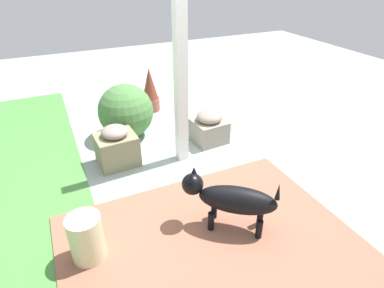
{
  "coord_description": "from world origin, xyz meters",
  "views": [
    {
      "loc": [
        -2.62,
        1.15,
        2.09
      ],
      "look_at": [
        -0.06,
        -0.03,
        0.44
      ],
      "focal_mm": 30.27,
      "sensor_mm": 36.0,
      "label": 1
    }
  ],
  "objects_px": {
    "round_shrub": "(126,111)",
    "terracotta_pot_spiky": "(150,91)",
    "porch_pillar": "(180,50)",
    "stone_planter_nearest": "(209,127)",
    "dog": "(231,198)",
    "ceramic_urn": "(87,238)",
    "stone_planter_mid": "(117,147)"
  },
  "relations": [
    {
      "from": "stone_planter_nearest",
      "to": "stone_planter_mid",
      "type": "relative_size",
      "value": 0.9
    },
    {
      "from": "terracotta_pot_spiky",
      "to": "dog",
      "type": "bearing_deg",
      "value": 176.13
    },
    {
      "from": "stone_planter_nearest",
      "to": "terracotta_pot_spiky",
      "type": "xyz_separation_m",
      "value": [
        1.25,
        0.37,
        0.12
      ]
    },
    {
      "from": "round_shrub",
      "to": "dog",
      "type": "xyz_separation_m",
      "value": [
        -2.03,
        -0.36,
        -0.03
      ]
    },
    {
      "from": "terracotta_pot_spiky",
      "to": "dog",
      "type": "height_order",
      "value": "terracotta_pot_spiky"
    },
    {
      "from": "terracotta_pot_spiky",
      "to": "dog",
      "type": "relative_size",
      "value": 0.92
    },
    {
      "from": "ceramic_urn",
      "to": "stone_planter_mid",
      "type": "bearing_deg",
      "value": -22.97
    },
    {
      "from": "stone_planter_nearest",
      "to": "dog",
      "type": "xyz_separation_m",
      "value": [
        -1.44,
        0.55,
        0.13
      ]
    },
    {
      "from": "stone_planter_mid",
      "to": "stone_planter_nearest",
      "type": "bearing_deg",
      "value": -89.39
    },
    {
      "from": "round_shrub",
      "to": "stone_planter_nearest",
      "type": "bearing_deg",
      "value": -122.83
    },
    {
      "from": "porch_pillar",
      "to": "stone_planter_nearest",
      "type": "xyz_separation_m",
      "value": [
        0.22,
        -0.47,
        -1.07
      ]
    },
    {
      "from": "stone_planter_nearest",
      "to": "ceramic_urn",
      "type": "relative_size",
      "value": 1.04
    },
    {
      "from": "ceramic_urn",
      "to": "terracotta_pot_spiky",
      "type": "bearing_deg",
      "value": -28.26
    },
    {
      "from": "stone_planter_nearest",
      "to": "ceramic_urn",
      "type": "height_order",
      "value": "stone_planter_nearest"
    },
    {
      "from": "stone_planter_nearest",
      "to": "round_shrub",
      "type": "relative_size",
      "value": 0.61
    },
    {
      "from": "round_shrub",
      "to": "terracotta_pot_spiky",
      "type": "distance_m",
      "value": 0.86
    },
    {
      "from": "stone_planter_mid",
      "to": "round_shrub",
      "type": "height_order",
      "value": "round_shrub"
    },
    {
      "from": "stone_planter_nearest",
      "to": "round_shrub",
      "type": "distance_m",
      "value": 1.09
    },
    {
      "from": "ceramic_urn",
      "to": "dog",
      "type": "bearing_deg",
      "value": -98.43
    },
    {
      "from": "stone_planter_mid",
      "to": "ceramic_urn",
      "type": "relative_size",
      "value": 1.15
    },
    {
      "from": "dog",
      "to": "ceramic_urn",
      "type": "xyz_separation_m",
      "value": [
        0.17,
        1.17,
        -0.12
      ]
    },
    {
      "from": "terracotta_pot_spiky",
      "to": "ceramic_urn",
      "type": "relative_size",
      "value": 1.62
    },
    {
      "from": "stone_planter_nearest",
      "to": "stone_planter_mid",
      "type": "distance_m",
      "value": 1.19
    },
    {
      "from": "porch_pillar",
      "to": "terracotta_pot_spiky",
      "type": "bearing_deg",
      "value": -4.06
    },
    {
      "from": "porch_pillar",
      "to": "round_shrub",
      "type": "relative_size",
      "value": 3.59
    },
    {
      "from": "stone_planter_nearest",
      "to": "dog",
      "type": "distance_m",
      "value": 1.55
    },
    {
      "from": "porch_pillar",
      "to": "terracotta_pot_spiky",
      "type": "distance_m",
      "value": 1.75
    },
    {
      "from": "stone_planter_mid",
      "to": "terracotta_pot_spiky",
      "type": "height_order",
      "value": "terracotta_pot_spiky"
    },
    {
      "from": "stone_planter_nearest",
      "to": "dog",
      "type": "height_order",
      "value": "dog"
    },
    {
      "from": "round_shrub",
      "to": "ceramic_urn",
      "type": "bearing_deg",
      "value": 156.42
    },
    {
      "from": "porch_pillar",
      "to": "stone_planter_mid",
      "type": "xyz_separation_m",
      "value": [
        0.2,
        0.72,
        -1.05
      ]
    },
    {
      "from": "stone_planter_nearest",
      "to": "ceramic_urn",
      "type": "distance_m",
      "value": 2.14
    }
  ]
}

